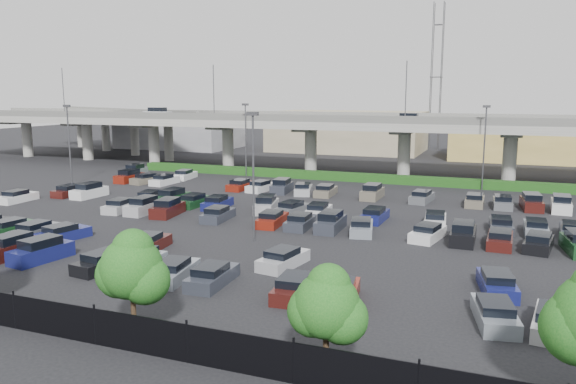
# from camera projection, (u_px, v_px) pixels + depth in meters

# --- Properties ---
(ground) EXTENTS (280.00, 280.00, 0.00)m
(ground) POSITION_uv_depth(u_px,v_px,m) (290.00, 220.00, 52.58)
(ground) COLOR black
(overpass) EXTENTS (150.00, 13.00, 15.80)m
(overpass) POSITION_uv_depth(u_px,v_px,m) (368.00, 127.00, 80.79)
(overpass) COLOR gray
(overpass) RESTS_ON ground
(on_ramp) EXTENTS (50.93, 30.13, 8.80)m
(on_ramp) POSITION_uv_depth(u_px,v_px,m) (121.00, 118.00, 109.54)
(on_ramp) COLOR gray
(on_ramp) RESTS_ON ground
(hedge) EXTENTS (66.00, 1.60, 1.10)m
(hedge) POSITION_uv_depth(u_px,v_px,m) (357.00, 177.00, 75.41)
(hedge) COLOR #194113
(hedge) RESTS_ON ground
(fence) EXTENTS (70.00, 0.10, 2.00)m
(fence) POSITION_uv_depth(u_px,v_px,m) (77.00, 323.00, 26.76)
(fence) COLOR black
(fence) RESTS_ON ground
(tree_row) EXTENTS (65.07, 3.66, 5.94)m
(tree_row) POSITION_uv_depth(u_px,v_px,m) (107.00, 263.00, 27.38)
(tree_row) COLOR #332316
(tree_row) RESTS_ON ground
(parked_cars) EXTENTS (63.07, 41.65, 1.67)m
(parked_cars) POSITION_uv_depth(u_px,v_px,m) (277.00, 220.00, 49.79)
(parked_cars) COLOR navy
(parked_cars) RESTS_ON ground
(light_poles) EXTENTS (66.90, 48.38, 10.30)m
(light_poles) POSITION_uv_depth(u_px,v_px,m) (258.00, 150.00, 54.80)
(light_poles) COLOR #46464A
(light_poles) RESTS_ON ground
(distant_buildings) EXTENTS (138.00, 24.00, 9.00)m
(distant_buildings) POSITION_uv_depth(u_px,v_px,m) (472.00, 137.00, 104.19)
(distant_buildings) COLOR gray
(distant_buildings) RESTS_ON ground
(comm_tower) EXTENTS (2.40, 2.40, 30.00)m
(comm_tower) POSITION_uv_depth(u_px,v_px,m) (436.00, 74.00, 116.30)
(comm_tower) COLOR #46464A
(comm_tower) RESTS_ON ground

